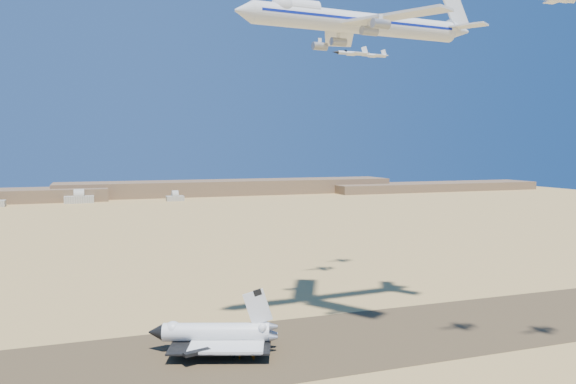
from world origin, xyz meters
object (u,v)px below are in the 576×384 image
object	(u,v)px
crew_c	(254,357)
chase_jet_e	(373,55)
shuttle	(215,334)
crew_a	(252,355)
chase_jet_d	(352,53)
carrier_747	(352,22)
crew_b	(240,356)

from	to	relation	value
crew_c	chase_jet_e	world-z (taller)	chase_jet_e
shuttle	crew_a	bearing A→B (deg)	-27.11
shuttle	chase_jet_e	bearing A→B (deg)	56.66
chase_jet_d	shuttle	bearing A→B (deg)	-143.27
carrier_747	crew_b	world-z (taller)	carrier_747
shuttle	carrier_747	size ratio (longest dim) A/B	0.46
shuttle	chase_jet_d	xyz separation A→B (m)	(67.48, 51.31, 91.32)
crew_b	crew_c	world-z (taller)	crew_c
shuttle	crew_b	world-z (taller)	shuttle
crew_b	crew_c	distance (m)	3.99
carrier_747	crew_b	distance (m)	103.60
chase_jet_d	chase_jet_e	size ratio (longest dim) A/B	1.07
crew_b	crew_c	bearing A→B (deg)	-132.69
crew_b	chase_jet_e	bearing A→B (deg)	-56.89
chase_jet_d	crew_c	bearing A→B (deg)	-134.15
shuttle	chase_jet_e	distance (m)	141.84
crew_b	chase_jet_e	world-z (taller)	chase_jet_e
crew_a	chase_jet_d	world-z (taller)	chase_jet_d
chase_jet_d	crew_b	bearing A→B (deg)	-136.76
chase_jet_d	carrier_747	bearing A→B (deg)	-116.44
crew_c	chase_jet_d	bearing A→B (deg)	-96.23
crew_c	chase_jet_e	distance (m)	144.90
shuttle	crew_b	bearing A→B (deg)	-39.62
chase_jet_d	chase_jet_e	bearing A→B (deg)	38.67
crew_a	crew_c	bearing A→B (deg)	-165.36
crew_a	crew_b	distance (m)	3.43
carrier_747	chase_jet_d	size ratio (longest dim) A/B	5.21
shuttle	carrier_747	xyz separation A→B (m)	(43.76, 2.50, 91.58)
carrier_747	chase_jet_e	size ratio (longest dim) A/B	5.60
crew_c	chase_jet_d	world-z (taller)	chase_jet_d
carrier_747	chase_jet_e	xyz separation A→B (m)	(40.68, 62.63, 1.95)
crew_c	chase_jet_d	size ratio (longest dim) A/B	0.12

